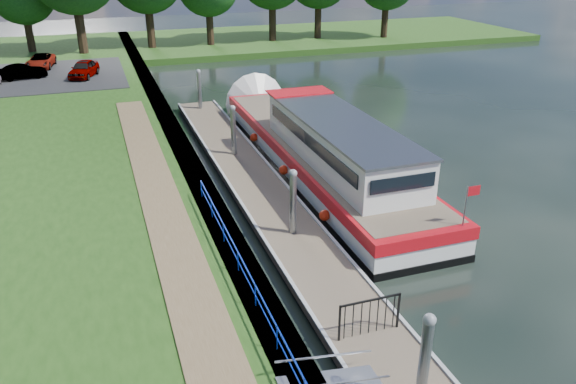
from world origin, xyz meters
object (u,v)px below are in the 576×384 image
object	(u,v)px
pontoon	(259,191)
car_a	(84,69)
barge	(315,146)
car_b	(23,72)
car_d	(41,61)

from	to	relation	value
pontoon	car_a	distance (m)	24.55
barge	car_b	world-z (taller)	barge
pontoon	car_d	xyz separation A→B (m)	(-10.26, 28.27, 1.20)
barge	pontoon	bearing A→B (deg)	-146.50
barge	car_b	size ratio (longest dim) A/B	6.29
car_a	car_d	size ratio (longest dim) A/B	0.94
pontoon	barge	size ratio (longest dim) A/B	1.42
car_a	car_b	size ratio (longest dim) A/B	1.11
pontoon	car_b	xyz separation A→B (m)	(-11.35, 24.34, 1.21)
car_d	car_a	bearing A→B (deg)	-46.66
pontoon	car_d	world-z (taller)	car_d
barge	car_a	distance (m)	23.62
barge	car_b	bearing A→B (deg)	124.23
car_a	car_b	world-z (taller)	car_a
pontoon	car_b	bearing A→B (deg)	114.99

